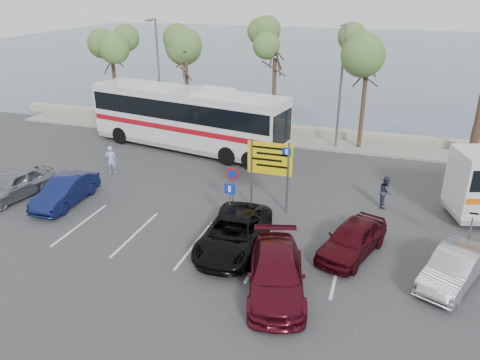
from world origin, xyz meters
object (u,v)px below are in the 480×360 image
(street_lamp_right, at_px, (341,81))
(car_silver_a, at_px, (14,184))
(coach_bus_left, at_px, (187,120))
(pedestrian_far, at_px, (386,192))
(car_red, at_px, (352,239))
(car_silver_b, at_px, (454,268))
(suv_black, at_px, (234,233))
(street_lamp_left, at_px, (158,70))
(pedestrian_near, at_px, (111,160))
(direction_sign, at_px, (270,164))
(car_maroon, at_px, (276,274))
(car_blue, at_px, (65,191))

(street_lamp_right, xyz_separation_m, car_silver_a, (-15.00, -12.98, -3.85))
(coach_bus_left, height_order, pedestrian_far, coach_bus_left)
(car_red, bearing_deg, street_lamp_right, 119.39)
(car_silver_b, bearing_deg, car_silver_a, -159.03)
(suv_black, relative_size, pedestrian_far, 3.18)
(street_lamp_left, bearing_deg, street_lamp_right, 0.00)
(pedestrian_near, bearing_deg, suv_black, 125.61)
(direction_sign, bearing_deg, coach_bus_left, 135.78)
(car_silver_a, relative_size, pedestrian_near, 2.55)
(car_maroon, height_order, car_silver_b, car_maroon)
(car_silver_a, bearing_deg, car_red, 9.64)
(direction_sign, bearing_deg, car_maroon, -73.34)
(car_blue, height_order, pedestrian_far, pedestrian_far)
(street_lamp_left, distance_m, pedestrian_far, 18.76)
(car_silver_b, xyz_separation_m, pedestrian_near, (-18.09, 5.66, 0.19))
(direction_sign, xyz_separation_m, car_silver_b, (8.08, -3.85, -1.76))
(car_silver_a, height_order, car_red, car_silver_a)
(coach_bus_left, distance_m, suv_black, 13.32)
(street_lamp_right, bearing_deg, car_silver_a, -139.13)
(street_lamp_right, distance_m, car_maroon, 17.10)
(car_blue, bearing_deg, coach_bus_left, 73.48)
(coach_bus_left, distance_m, pedestrian_near, 6.15)
(car_red, xyz_separation_m, pedestrian_near, (-14.30, 4.74, 0.15))
(pedestrian_near, bearing_deg, car_silver_b, 139.49)
(car_red, bearing_deg, car_silver_a, -161.38)
(street_lamp_left, height_order, car_red, street_lamp_left)
(direction_sign, xyz_separation_m, car_blue, (-10.00, -2.46, -1.74))
(car_silver_a, height_order, suv_black, car_silver_a)
(direction_sign, height_order, pedestrian_near, direction_sign)
(suv_black, bearing_deg, pedestrian_far, 44.16)
(car_red, bearing_deg, car_silver_b, 5.92)
(pedestrian_near, bearing_deg, car_blue, 66.86)
(car_red, distance_m, car_silver_b, 3.90)
(street_lamp_left, bearing_deg, coach_bus_left, -40.78)
(car_silver_b, bearing_deg, direction_sign, 178.73)
(street_lamp_left, xyz_separation_m, street_lamp_right, (13.00, 0.00, 0.00))
(car_blue, height_order, car_red, car_red)
(coach_bus_left, xyz_separation_m, car_red, (11.80, -10.24, -1.27))
(coach_bus_left, height_order, pedestrian_near, coach_bus_left)
(street_lamp_left, height_order, suv_black, street_lamp_left)
(car_silver_b, bearing_deg, car_red, -169.40)
(car_blue, distance_m, car_red, 14.31)
(pedestrian_near, bearing_deg, coach_bus_left, -137.59)
(street_lamp_left, xyz_separation_m, car_maroon, (12.90, -16.66, -3.87))
(car_maroon, bearing_deg, coach_bus_left, 109.76)
(suv_black, relative_size, car_silver_b, 1.27)
(coach_bus_left, bearing_deg, street_lamp_left, 139.22)
(street_lamp_left, xyz_separation_m, pedestrian_near, (1.00, -8.52, -3.74))
(car_red, bearing_deg, car_blue, -162.36)
(coach_bus_left, bearing_deg, car_silver_b, -35.59)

